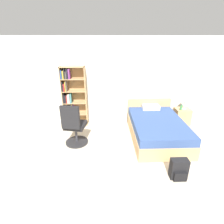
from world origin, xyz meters
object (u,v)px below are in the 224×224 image
Objects in this scene: backpack_black at (179,169)px; water_bottle at (181,107)px; bookshelf at (72,98)px; nightstand at (182,116)px; bed at (156,128)px; table_lamp at (186,98)px; office_chair at (74,127)px.

water_bottle is at bearing 68.20° from backpack_black.
bookshelf is 3.48m from nightstand.
backpack_black is (0.03, -1.55, -0.08)m from bed.
bookshelf is 3.44m from table_lamp.
water_bottle is (3.07, 1.01, 0.09)m from office_chair.
bookshelf is 9.70× the size of water_bottle.
office_chair is 2.52m from backpack_black.
bed is 1.56m from backpack_black.
bed is at bearing -143.53° from table_lamp.
backpack_black is (-1.03, -2.33, -0.66)m from table_lamp.
bookshelf is at bearing 178.36° from table_lamp.
bed is 4.54× the size of table_lamp.
nightstand reaches higher than backpack_black.
office_chair reaches higher than nightstand.
office_chair is 6.03× the size of water_bottle.
water_bottle is 2.45m from backpack_black.
bookshelf is 3.97× the size of table_lamp.
bed is (2.38, -0.88, -0.60)m from bookshelf.
backpack_black is (-0.90, -2.25, -0.40)m from water_bottle.
table_lamp is 2.63m from backpack_black.
water_bottle is (3.31, -0.18, -0.29)m from bookshelf.
water_bottle is at bearing 36.96° from bed.
office_chair is (-2.14, -0.31, 0.22)m from bed.
table_lamp is at bearing 32.76° from water_bottle.
table_lamp is at bearing 66.19° from backpack_black.
nightstand is (3.42, -0.08, -0.63)m from bookshelf.
water_bottle is (-0.12, -0.10, 0.34)m from nightstand.
bookshelf is 2.61m from bed.
nightstand is 0.37m from water_bottle.
bed is 11.09× the size of water_bottle.
nightstand is at bearing 19.13° from office_chair.
office_chair is 3.40m from table_lamp.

